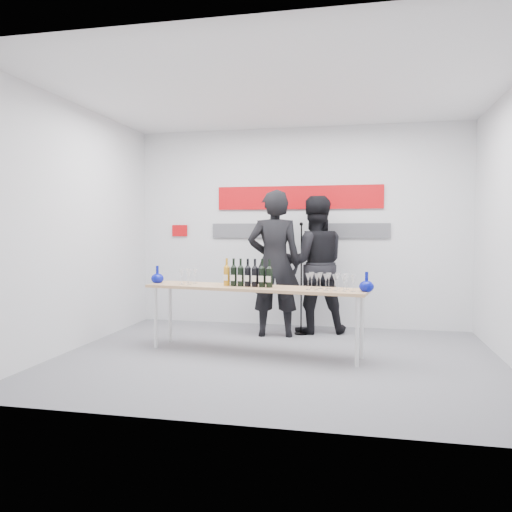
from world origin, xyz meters
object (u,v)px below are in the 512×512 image
at_px(mic_stand, 301,300).
at_px(presenter_left, 274,264).
at_px(tasting_table, 254,292).
at_px(presenter_right, 314,264).

bearing_deg(mic_stand, presenter_left, -140.10).
distance_m(tasting_table, presenter_right, 1.51).
distance_m(tasting_table, presenter_left, 1.04).
bearing_deg(presenter_left, presenter_right, -152.09).
bearing_deg(mic_stand, tasting_table, -97.79).
relative_size(presenter_right, mic_stand, 1.24).
distance_m(presenter_left, presenter_right, 0.63).
height_order(tasting_table, mic_stand, mic_stand).
height_order(presenter_right, mic_stand, presenter_right).
bearing_deg(presenter_right, tasting_table, 53.12).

